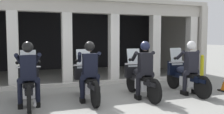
% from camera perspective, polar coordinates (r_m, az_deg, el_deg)
% --- Properties ---
extents(ground_plane, '(80.00, 80.00, 0.00)m').
position_cam_1_polar(ground_plane, '(9.57, -5.63, -5.46)').
color(ground_plane, gray).
extents(station_building, '(10.08, 4.93, 3.17)m').
position_cam_1_polar(station_building, '(11.29, -8.15, 6.33)').
color(station_building, black).
rests_on(station_building, ground).
extents(kerb_strip, '(9.58, 0.24, 0.12)m').
position_cam_1_polar(kerb_strip, '(8.57, -4.18, -6.23)').
color(kerb_strip, '#B7B5AD').
rests_on(kerb_strip, ground).
extents(motorcycle_far_left, '(0.62, 2.04, 1.35)m').
position_cam_1_polar(motorcycle_far_left, '(6.35, -19.33, -6.26)').
color(motorcycle_far_left, black).
rests_on(motorcycle_far_left, ground).
extents(police_officer_far_left, '(0.63, 0.61, 1.58)m').
position_cam_1_polar(police_officer_far_left, '(6.00, -19.46, -2.65)').
color(police_officer_far_left, black).
rests_on(police_officer_far_left, ground).
extents(motorcycle_center_left, '(0.62, 2.04, 1.35)m').
position_cam_1_polar(motorcycle_center_left, '(6.50, -5.97, -5.77)').
color(motorcycle_center_left, black).
rests_on(motorcycle_center_left, ground).
extents(police_officer_center_left, '(0.63, 0.61, 1.58)m').
position_cam_1_polar(police_officer_center_left, '(6.17, -5.40, -2.22)').
color(police_officer_center_left, black).
rests_on(police_officer_center_left, ground).
extents(motorcycle_center_right, '(0.62, 2.04, 1.35)m').
position_cam_1_polar(motorcycle_center_right, '(6.84, 6.73, -5.27)').
color(motorcycle_center_right, black).
rests_on(motorcycle_center_right, ground).
extents(police_officer_center_right, '(0.63, 0.61, 1.58)m').
position_cam_1_polar(police_officer_center_right, '(6.52, 7.85, -1.87)').
color(police_officer_center_right, black).
rests_on(police_officer_center_right, ground).
extents(motorcycle_far_right, '(0.62, 2.04, 1.35)m').
position_cam_1_polar(motorcycle_far_right, '(7.60, 16.97, -4.44)').
color(motorcycle_far_right, black).
rests_on(motorcycle_far_right, ground).
extents(police_officer_far_right, '(0.63, 0.61, 1.58)m').
position_cam_1_polar(police_officer_far_right, '(7.32, 18.35, -1.35)').
color(police_officer_far_right, black).
rests_on(police_officer_far_right, ground).
extents(bollard_kerbside, '(0.14, 0.14, 1.01)m').
position_cam_1_polar(bollard_kerbside, '(10.09, 20.80, -2.34)').
color(bollard_kerbside, yellow).
rests_on(bollard_kerbside, ground).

